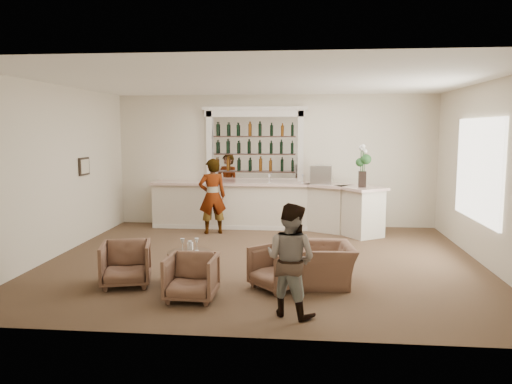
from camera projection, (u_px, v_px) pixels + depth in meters
ground at (263, 260)px, 9.36m from camera, size 8.00×8.00×0.00m
room_shell at (274, 135)px, 9.75m from camera, size 8.04×7.02×3.32m
bar_counter at (267, 206)px, 12.26m from camera, size 5.72×1.80×1.14m
back_bar_alcove at (255, 146)px, 12.51m from camera, size 2.64×0.25×3.00m
cocktail_table at (190, 267)px, 7.99m from camera, size 0.70×0.70×0.50m
sommelier at (212, 196)px, 11.67m from camera, size 0.75×0.61×1.77m
guest at (291, 260)px, 6.54m from camera, size 0.91×0.85×1.50m
armchair_left at (126, 264)px, 7.83m from camera, size 0.91×0.93×0.69m
armchair_center at (192, 277)px, 7.18m from camera, size 0.72×0.74×0.66m
armchair_right at (278, 268)px, 7.66m from camera, size 1.01×1.01×0.66m
armchair_far at (326, 264)px, 7.90m from camera, size 0.96×1.07×0.64m
espresso_machine at (321, 175)px, 11.94m from camera, size 0.55×0.48×0.45m
flower_vase at (363, 163)px, 11.23m from camera, size 0.25×0.25×0.96m
wine_glass_bar_left at (269, 178)px, 12.24m from camera, size 0.07×0.07×0.21m
wine_glass_bar_right at (303, 179)px, 12.15m from camera, size 0.07×0.07×0.21m
wine_glass_tbl_a at (183, 245)px, 7.98m from camera, size 0.07×0.07×0.21m
wine_glass_tbl_b at (197, 245)px, 8.01m from camera, size 0.07×0.07×0.21m
wine_glass_tbl_c at (190, 248)px, 7.81m from camera, size 0.07×0.07×0.21m
napkin_holder at (190, 246)px, 8.09m from camera, size 0.08×0.08×0.12m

